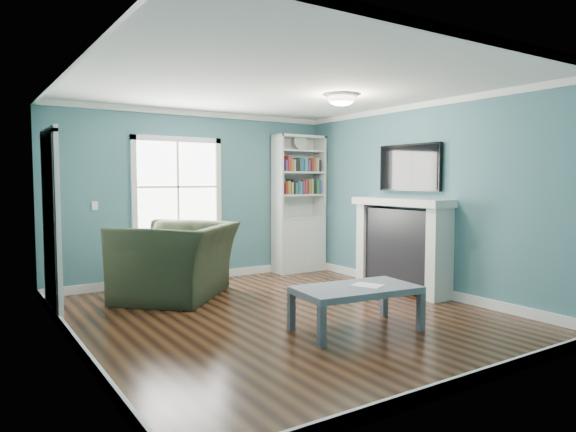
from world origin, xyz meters
TOP-DOWN VIEW (x-y plane):
  - floor at (0.00, 0.00)m, footprint 5.00×5.00m
  - room_walls at (0.00, 0.00)m, footprint 5.00×5.00m
  - trim at (0.00, 0.00)m, footprint 4.50×5.00m
  - window at (-0.30, 2.49)m, footprint 1.40×0.06m
  - bookshelf at (1.77, 2.30)m, footprint 0.90×0.35m
  - fireplace at (2.08, 0.20)m, footprint 0.44×1.58m
  - tv at (2.20, 0.20)m, footprint 0.06×1.10m
  - door at (-2.22, 1.40)m, footprint 0.12×0.98m
  - ceiling_fixture at (0.90, 0.10)m, footprint 0.38×0.38m
  - light_switch at (-1.50, 2.48)m, footprint 0.08×0.01m
  - recliner at (-0.68, 1.56)m, footprint 1.75×1.75m
  - coffee_table at (0.32, -0.88)m, footprint 1.32×0.82m
  - paper_sheet at (0.45, -0.90)m, footprint 0.33×0.37m

SIDE VIEW (x-z plane):
  - floor at x=0.00m, z-range 0.00..0.00m
  - coffee_table at x=0.32m, z-range 0.17..0.63m
  - paper_sheet at x=0.45m, z-range 0.46..0.46m
  - fireplace at x=2.08m, z-range -0.01..1.29m
  - recliner at x=-0.68m, z-range 0.00..1.31m
  - bookshelf at x=1.77m, z-range -0.23..2.08m
  - door at x=-2.22m, z-range -0.01..2.16m
  - light_switch at x=-1.50m, z-range 1.14..1.26m
  - trim at x=0.00m, z-range -0.06..2.54m
  - window at x=-0.30m, z-range 0.70..2.20m
  - room_walls at x=0.00m, z-range -0.92..4.08m
  - tv at x=2.20m, z-range 1.40..2.05m
  - ceiling_fixture at x=0.90m, z-range 2.47..2.63m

